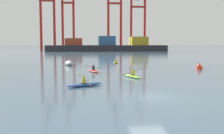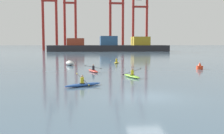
{
  "view_description": "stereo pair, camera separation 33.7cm",
  "coord_description": "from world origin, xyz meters",
  "px_view_note": "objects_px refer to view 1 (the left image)",
  "views": [
    {
      "loc": [
        -4.31,
        -17.16,
        3.62
      ],
      "look_at": [
        -0.84,
        15.52,
        0.6
      ],
      "focal_mm": 42.2,
      "sensor_mm": 36.0,
      "label": 1
    },
    {
      "loc": [
        -3.98,
        -17.2,
        3.62
      ],
      "look_at": [
        -0.84,
        15.52,
        0.6
      ],
      "focal_mm": 42.2,
      "sensor_mm": 36.0,
      "label": 2
    }
  ],
  "objects_px": {
    "gantry_crane_west": "(47,11)",
    "gantry_crane_east": "(138,16)",
    "channel_buoy": "(199,66)",
    "container_barge": "(107,46)",
    "kayak_blue": "(84,84)",
    "gantry_crane_west_mid": "(68,14)",
    "capsized_dinghy": "(69,63)",
    "kayak_red": "(93,71)",
    "kayak_yellow": "(116,62)",
    "gantry_crane_east_mid": "(115,13)",
    "kayak_lime": "(132,76)"
  },
  "relations": [
    {
      "from": "gantry_crane_east_mid",
      "to": "kayak_lime",
      "type": "xyz_separation_m",
      "value": [
        -9.54,
        -98.33,
        -17.46
      ]
    },
    {
      "from": "capsized_dinghy",
      "to": "channel_buoy",
      "type": "height_order",
      "value": "channel_buoy"
    },
    {
      "from": "kayak_lime",
      "to": "gantry_crane_east",
      "type": "bearing_deg",
      "value": 78.04
    },
    {
      "from": "gantry_crane_west_mid",
      "to": "kayak_yellow",
      "type": "distance_m",
      "value": 87.16
    },
    {
      "from": "gantry_crane_west",
      "to": "kayak_blue",
      "type": "distance_m",
      "value": 106.0
    },
    {
      "from": "gantry_crane_east_mid",
      "to": "kayak_yellow",
      "type": "bearing_deg",
      "value": -96.49
    },
    {
      "from": "gantry_crane_west",
      "to": "gantry_crane_west_mid",
      "type": "relative_size",
      "value": 1.05
    },
    {
      "from": "gantry_crane_west_mid",
      "to": "channel_buoy",
      "type": "xyz_separation_m",
      "value": [
        23.49,
        -96.04,
        -17.41
      ]
    },
    {
      "from": "gantry_crane_east_mid",
      "to": "gantry_crane_west",
      "type": "bearing_deg",
      "value": -179.13
    },
    {
      "from": "capsized_dinghy",
      "to": "kayak_lime",
      "type": "height_order",
      "value": "kayak_lime"
    },
    {
      "from": "gantry_crane_east",
      "to": "container_barge",
      "type": "bearing_deg",
      "value": -141.1
    },
    {
      "from": "kayak_red",
      "to": "container_barge",
      "type": "bearing_deg",
      "value": 83.8
    },
    {
      "from": "channel_buoy",
      "to": "kayak_lime",
      "type": "height_order",
      "value": "channel_buoy"
    },
    {
      "from": "container_barge",
      "to": "channel_buoy",
      "type": "height_order",
      "value": "container_barge"
    },
    {
      "from": "capsized_dinghy",
      "to": "gantry_crane_east",
      "type": "bearing_deg",
      "value": 71.44
    },
    {
      "from": "gantry_crane_west_mid",
      "to": "channel_buoy",
      "type": "relative_size",
      "value": 33.62
    },
    {
      "from": "gantry_crane_west",
      "to": "gantry_crane_east",
      "type": "bearing_deg",
      "value": 7.29
    },
    {
      "from": "container_barge",
      "to": "kayak_blue",
      "type": "height_order",
      "value": "container_barge"
    },
    {
      "from": "gantry_crane_east",
      "to": "kayak_lime",
      "type": "bearing_deg",
      "value": -101.96
    },
    {
      "from": "channel_buoy",
      "to": "kayak_yellow",
      "type": "distance_m",
      "value": 15.56
    },
    {
      "from": "channel_buoy",
      "to": "kayak_lime",
      "type": "xyz_separation_m",
      "value": [
        -10.82,
        -7.72,
        -0.19
      ]
    },
    {
      "from": "capsized_dinghy",
      "to": "gantry_crane_west",
      "type": "bearing_deg",
      "value": 99.86
    },
    {
      "from": "container_barge",
      "to": "gantry_crane_west",
      "type": "distance_m",
      "value": 32.35
    },
    {
      "from": "gantry_crane_west",
      "to": "kayak_lime",
      "type": "distance_m",
      "value": 101.86
    },
    {
      "from": "kayak_lime",
      "to": "capsized_dinghy",
      "type": "bearing_deg",
      "value": 115.2
    },
    {
      "from": "gantry_crane_east",
      "to": "kayak_red",
      "type": "xyz_separation_m",
      "value": [
        -25.84,
        -97.82,
        -16.85
      ]
    },
    {
      "from": "container_barge",
      "to": "gantry_crane_west_mid",
      "type": "distance_m",
      "value": 27.44
    },
    {
      "from": "gantry_crane_east",
      "to": "capsized_dinghy",
      "type": "relative_size",
      "value": 11.82
    },
    {
      "from": "channel_buoy",
      "to": "kayak_red",
      "type": "bearing_deg",
      "value": -171.9
    },
    {
      "from": "kayak_blue",
      "to": "kayak_lime",
      "type": "bearing_deg",
      "value": 46.19
    },
    {
      "from": "kayak_yellow",
      "to": "channel_buoy",
      "type": "bearing_deg",
      "value": -48.81
    },
    {
      "from": "channel_buoy",
      "to": "container_barge",
      "type": "bearing_deg",
      "value": 93.89
    },
    {
      "from": "container_barge",
      "to": "gantry_crane_east_mid",
      "type": "distance_m",
      "value": 18.07
    },
    {
      "from": "kayak_lime",
      "to": "kayak_yellow",
      "type": "distance_m",
      "value": 19.44
    },
    {
      "from": "kayak_red",
      "to": "kayak_yellow",
      "type": "relative_size",
      "value": 0.99
    },
    {
      "from": "gantry_crane_west_mid",
      "to": "kayak_yellow",
      "type": "relative_size",
      "value": 9.76
    },
    {
      "from": "gantry_crane_east_mid",
      "to": "kayak_yellow",
      "type": "xyz_separation_m",
      "value": [
        -8.97,
        -78.9,
        -17.46
      ]
    },
    {
      "from": "gantry_crane_east",
      "to": "kayak_yellow",
      "type": "distance_m",
      "value": 88.29
    },
    {
      "from": "capsized_dinghy",
      "to": "gantry_crane_east_mid",
      "type": "bearing_deg",
      "value": 78.33
    },
    {
      "from": "gantry_crane_east_mid",
      "to": "kayak_blue",
      "type": "height_order",
      "value": "gantry_crane_east_mid"
    },
    {
      "from": "gantry_crane_west",
      "to": "channel_buoy",
      "type": "xyz_separation_m",
      "value": [
        32.54,
        -90.14,
        -17.91
      ]
    },
    {
      "from": "gantry_crane_west",
      "to": "channel_buoy",
      "type": "relative_size",
      "value": 35.45
    },
    {
      "from": "gantry_crane_west_mid",
      "to": "kayak_lime",
      "type": "bearing_deg",
      "value": -83.04
    },
    {
      "from": "channel_buoy",
      "to": "kayak_blue",
      "type": "bearing_deg",
      "value": -140.72
    },
    {
      "from": "capsized_dinghy",
      "to": "channel_buoy",
      "type": "relative_size",
      "value": 2.81
    },
    {
      "from": "gantry_crane_east_mid",
      "to": "kayak_yellow",
      "type": "height_order",
      "value": "gantry_crane_east_mid"
    },
    {
      "from": "gantry_crane_west_mid",
      "to": "kayak_lime",
      "type": "height_order",
      "value": "gantry_crane_west_mid"
    },
    {
      "from": "gantry_crane_west",
      "to": "channel_buoy",
      "type": "bearing_deg",
      "value": -70.15
    },
    {
      "from": "kayak_red",
      "to": "channel_buoy",
      "type": "bearing_deg",
      "value": 8.1
    },
    {
      "from": "container_barge",
      "to": "capsized_dinghy",
      "type": "bearing_deg",
      "value": -99.74
    }
  ]
}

